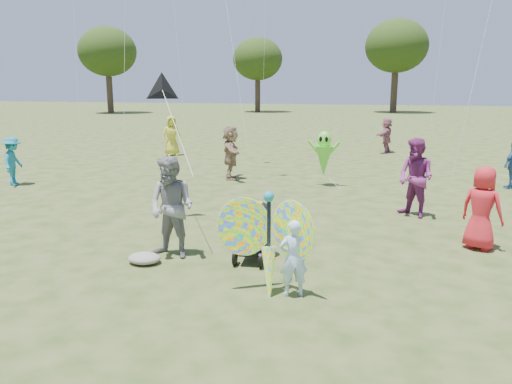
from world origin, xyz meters
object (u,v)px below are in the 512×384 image
crowd_a (482,208)px  crowd_i (13,161)px  alien_kite (324,155)px  crowd_j (386,135)px  jogging_stroller (254,227)px  butterfly_kite (269,242)px  adult_man (172,207)px  child_girl (293,258)px  crowd_e (416,178)px  crowd_g (172,136)px  crowd_d (231,152)px

crowd_a → crowd_i: (-13.35, 2.95, -0.04)m
crowd_a → alien_kite: bearing=-24.2°
crowd_j → jogging_stroller: 16.12m
crowd_j → jogging_stroller: bearing=10.7°
butterfly_kite → alien_kite: size_ratio=1.03×
butterfly_kite → adult_man: bearing=151.9°
crowd_a → crowd_i: size_ratio=1.05×
alien_kite → crowd_a: bearing=-55.2°
crowd_i → jogging_stroller: 10.42m
child_girl → crowd_a: 4.40m
jogging_stroller → adult_man: bearing=-175.6°
crowd_j → jogging_stroller: crowd_j is taller
crowd_e → crowd_g: (-10.31, 8.49, -0.05)m
adult_man → alien_kite: (1.74, 7.48, 0.03)m
crowd_a → adult_man: bearing=50.9°
crowd_a → crowd_e: 2.52m
crowd_d → crowd_g: size_ratio=1.01×
jogging_stroller → butterfly_kite: 1.54m
crowd_i → alien_kite: (9.54, 2.52, 0.20)m
child_girl → adult_man: size_ratio=0.63×
jogging_stroller → alien_kite: size_ratio=0.63×
crowd_a → crowd_i: 13.67m
crowd_d → crowd_e: bearing=-140.8°
crowd_g → jogging_stroller: size_ratio=1.65×
child_girl → crowd_a: crowd_a is taller
adult_man → crowd_d: size_ratio=1.03×
crowd_d → crowd_g: (-4.46, 4.93, -0.01)m
adult_man → crowd_a: size_ratio=1.16×
crowd_g → crowd_i: bearing=-136.3°
crowd_d → crowd_j: crowd_d is taller
crowd_d → jogging_stroller: 8.10m
jogging_stroller → crowd_j: bearing=77.3°
crowd_g → crowd_j: 10.04m
child_girl → crowd_i: 11.97m
crowd_e → butterfly_kite: 5.85m
crowd_e → jogging_stroller: size_ratio=1.75×
crowd_e → crowd_j: bearing=135.4°
crowd_d → crowd_e: crowd_e is taller
jogging_stroller → butterfly_kite: butterfly_kite is taller
crowd_d → butterfly_kite: bearing=-177.8°
child_girl → butterfly_kite: butterfly_kite is taller
crowd_j → adult_man: bearing=5.7°
adult_man → crowd_d: 7.94m
jogging_stroller → crowd_i: bearing=147.5°
crowd_i → alien_kite: size_ratio=0.89×
adult_man → crowd_a: (5.55, 2.02, -0.13)m
crowd_g → crowd_i: 8.00m
alien_kite → butterfly_kite: bearing=-87.5°
crowd_a → crowd_g: crowd_g is taller
crowd_e → crowd_i: crowd_e is taller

